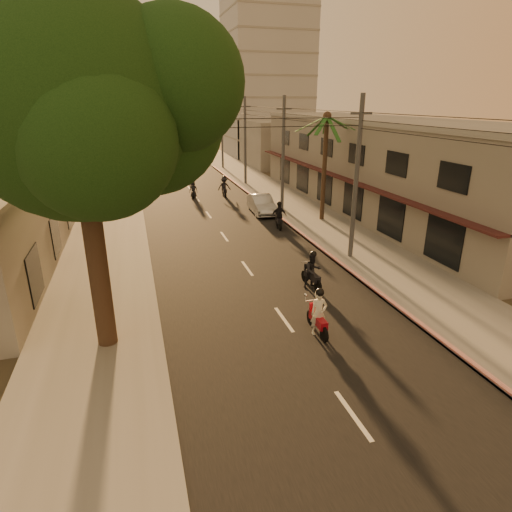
% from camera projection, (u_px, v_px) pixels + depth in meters
% --- Properties ---
extents(ground, '(160.00, 160.00, 0.00)m').
position_uv_depth(ground, '(302.00, 344.00, 16.09)').
color(ground, '#383023').
rests_on(ground, ground).
extents(road, '(10.00, 140.00, 0.02)m').
position_uv_depth(road, '(209.00, 215.00, 34.13)').
color(road, black).
rests_on(road, ground).
extents(sidewalk_right, '(5.00, 140.00, 0.12)m').
position_uv_depth(sidewalk_right, '(296.00, 208.00, 36.06)').
color(sidewalk_right, slate).
rests_on(sidewalk_right, ground).
extents(sidewalk_left, '(5.00, 140.00, 0.12)m').
position_uv_depth(sidewalk_left, '(110.00, 221.00, 32.17)').
color(sidewalk_left, slate).
rests_on(sidewalk_left, ground).
extents(curb_stripe, '(0.20, 60.00, 0.20)m').
position_uv_depth(curb_stripe, '(290.00, 226.00, 30.91)').
color(curb_stripe, '#AF1912').
rests_on(curb_stripe, ground).
extents(shophouse_row, '(8.80, 34.20, 7.30)m').
position_uv_depth(shophouse_row, '(381.00, 165.00, 34.69)').
color(shophouse_row, gray).
rests_on(shophouse_row, ground).
extents(distant_tower, '(12.10, 12.10, 28.00)m').
position_uv_depth(distant_tower, '(267.00, 63.00, 65.95)').
color(distant_tower, '#B7B5B2').
rests_on(distant_tower, ground).
extents(broadleaf_tree, '(9.60, 8.70, 12.10)m').
position_uv_depth(broadleaf_tree, '(90.00, 106.00, 13.39)').
color(broadleaf_tree, black).
rests_on(broadleaf_tree, ground).
extents(palm_tree, '(5.00, 5.00, 8.20)m').
position_uv_depth(palm_tree, '(327.00, 122.00, 30.14)').
color(palm_tree, black).
rests_on(palm_tree, ground).
extents(utility_poles, '(1.20, 48.26, 9.00)m').
position_uv_depth(utility_poles, '(284.00, 129.00, 33.49)').
color(utility_poles, '#38383A').
rests_on(utility_poles, ground).
extents(filler_right, '(8.00, 14.00, 6.00)m').
position_uv_depth(filler_right, '(276.00, 143.00, 59.29)').
color(filler_right, '#A29E93').
rests_on(filler_right, ground).
extents(filler_left_near, '(8.00, 14.00, 4.40)m').
position_uv_depth(filler_left_near, '(44.00, 169.00, 42.39)').
color(filler_left_near, '#A29E93').
rests_on(filler_left_near, ground).
extents(filler_left_far, '(8.00, 14.00, 7.00)m').
position_uv_depth(filler_left_far, '(65.00, 140.00, 58.19)').
color(filler_left_far, '#A29E93').
rests_on(filler_left_far, ground).
extents(scooter_red, '(0.74, 1.98, 1.95)m').
position_uv_depth(scooter_red, '(318.00, 314.00, 16.57)').
color(scooter_red, black).
rests_on(scooter_red, ground).
extents(scooter_mid_a, '(1.00, 1.92, 1.89)m').
position_uv_depth(scooter_mid_a, '(312.00, 271.00, 20.72)').
color(scooter_mid_a, black).
rests_on(scooter_mid_a, ground).
extents(scooter_mid_b, '(1.21, 1.97, 1.95)m').
position_uv_depth(scooter_mid_b, '(279.00, 216.00, 30.39)').
color(scooter_mid_b, black).
rests_on(scooter_mid_b, ground).
extents(scooter_far_a, '(0.92, 1.64, 1.62)m').
position_uv_depth(scooter_far_a, '(193.00, 190.00, 39.92)').
color(scooter_far_a, black).
rests_on(scooter_far_a, ground).
extents(scooter_far_b, '(1.26, 1.99, 1.96)m').
position_uv_depth(scooter_far_b, '(224.00, 187.00, 40.41)').
color(scooter_far_b, black).
rests_on(scooter_far_b, ground).
extents(parked_car, '(2.03, 4.68, 1.49)m').
position_uv_depth(parked_car, '(261.00, 204.00, 34.43)').
color(parked_car, '#A6A9AE').
rests_on(parked_car, ground).
extents(scooter_far_c, '(0.85, 1.62, 1.59)m').
position_uv_depth(scooter_far_c, '(186.00, 170.00, 51.20)').
color(scooter_far_c, black).
rests_on(scooter_far_c, ground).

